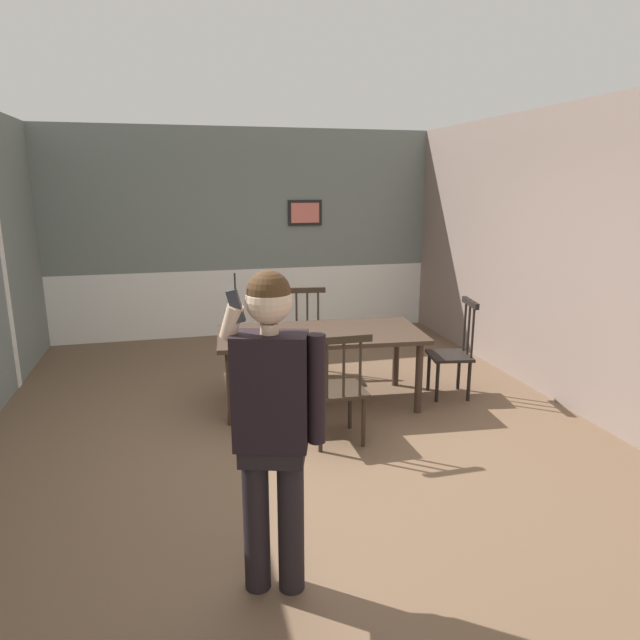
% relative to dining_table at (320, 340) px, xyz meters
% --- Properties ---
extents(ground_plane, '(7.98, 7.98, 0.00)m').
position_rel_dining_table_xyz_m(ground_plane, '(-0.37, -0.74, -0.66)').
color(ground_plane, brown).
extents(room_back_partition, '(5.47, 0.17, 2.88)m').
position_rel_dining_table_xyz_m(room_back_partition, '(-0.37, 2.89, 0.73)').
color(room_back_partition, slate).
rests_on(room_back_partition, ground_plane).
extents(room_right_partition, '(0.13, 7.26, 2.88)m').
position_rel_dining_table_xyz_m(room_right_partition, '(2.37, -0.75, 0.78)').
color(room_right_partition, gray).
rests_on(room_right_partition, ground_plane).
extents(dining_table, '(2.04, 1.11, 0.74)m').
position_rel_dining_table_xyz_m(dining_table, '(0.00, 0.00, 0.00)').
color(dining_table, '#38281E').
rests_on(dining_table, ground_plane).
extents(chair_near_window, '(0.47, 0.47, 1.01)m').
position_rel_dining_table_xyz_m(chair_near_window, '(1.37, -0.12, -0.19)').
color(chair_near_window, black).
rests_on(chair_near_window, ground_plane).
extents(chair_by_doorway, '(0.47, 0.47, 0.98)m').
position_rel_dining_table_xyz_m(chair_by_doorway, '(-0.07, -0.86, -0.18)').
color(chair_by_doorway, '#2D2319').
rests_on(chair_by_doorway, ground_plane).
extents(chair_at_table_head, '(0.47, 0.47, 0.99)m').
position_rel_dining_table_xyz_m(chair_at_table_head, '(0.08, 0.86, -0.18)').
color(chair_at_table_head, '#2D2319').
rests_on(chair_at_table_head, ground_plane).
extents(person_figure, '(0.52, 0.30, 1.74)m').
position_rel_dining_table_xyz_m(person_figure, '(-0.87, -2.48, 0.34)').
color(person_figure, black).
rests_on(person_figure, ground_plane).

